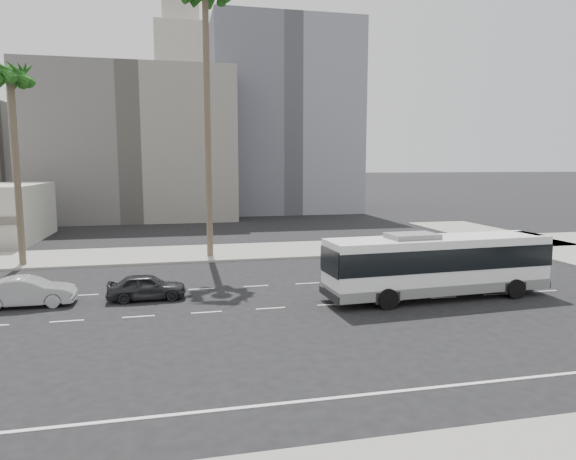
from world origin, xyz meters
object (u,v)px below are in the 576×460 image
object	(u,v)px
car_b	(28,292)
city_bus	(438,263)
palm_mid	(10,78)
car_a	(147,287)

from	to	relation	value
car_b	city_bus	bearing A→B (deg)	-98.84
city_bus	palm_mid	bearing A→B (deg)	146.83
car_a	car_b	distance (m)	5.50
city_bus	palm_mid	distance (m)	28.42
city_bus	car_b	bearing A→B (deg)	168.63
car_b	palm_mid	world-z (taller)	palm_mid
city_bus	palm_mid	world-z (taller)	palm_mid
city_bus	car_a	world-z (taller)	city_bus
car_b	palm_mid	xyz separation A→B (m)	(-2.98, 10.34, 11.47)
city_bus	palm_mid	xyz separation A→B (m)	(-22.94, 13.16, 10.41)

